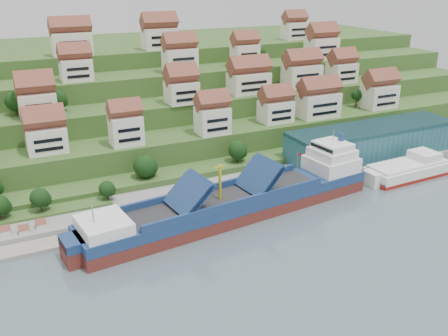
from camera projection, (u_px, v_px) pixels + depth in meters
ground at (260, 211)px, 133.04m from camera, size 300.00×300.00×0.00m
quay at (293, 175)px, 153.27m from camera, size 180.00×14.00×2.20m
pebble_beach at (25, 235)px, 119.62m from camera, size 45.00×20.00×1.00m
hillside at (143, 93)px, 216.04m from camera, size 260.00×128.00×31.00m
hillside_village at (182, 81)px, 174.42m from camera, size 160.53×62.10×28.43m
hillside_trees at (157, 119)px, 158.38m from camera, size 140.71×61.91×30.60m
warehouse at (372, 141)px, 165.58m from camera, size 60.00×15.00×10.00m
flagpole at (298, 164)px, 146.20m from camera, size 1.28×0.16×8.00m
beach_huts at (15, 234)px, 117.18m from camera, size 14.40×3.70×2.20m
cargo_ship at (241, 202)px, 130.12m from camera, size 82.57×21.73×18.16m
second_ship at (408, 170)px, 154.35m from camera, size 27.50×11.08×7.87m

